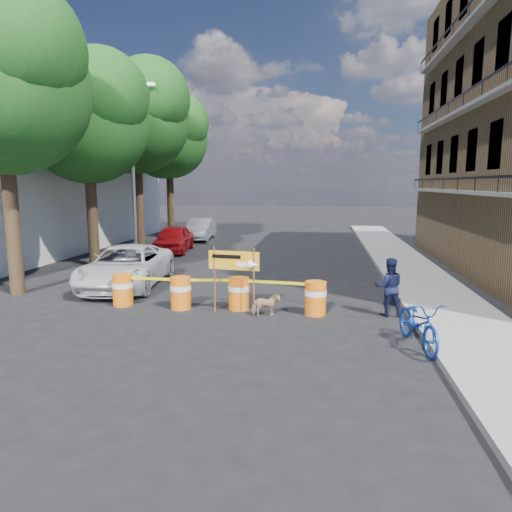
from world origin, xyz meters
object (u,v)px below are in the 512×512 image
(barrel_far_left, at_px, (123,289))
(bicycle, at_px, (420,301))
(barrel_far_right, at_px, (316,297))
(sedan_silver, at_px, (200,229))
(barrel_mid_left, at_px, (181,292))
(barrel_mid_right, at_px, (239,293))
(pedestrian, at_px, (389,287))
(detour_sign, at_px, (240,266))
(sedan_red, at_px, (174,239))
(dog, at_px, (266,305))
(suv_white, at_px, (127,266))

(barrel_far_left, relative_size, bicycle, 0.44)
(barrel_far_right, relative_size, sedan_silver, 0.22)
(barrel_mid_left, relative_size, barrel_mid_right, 1.00)
(barrel_mid_left, bearing_deg, pedestrian, 1.47)
(barrel_far_left, distance_m, barrel_mid_right, 3.36)
(detour_sign, bearing_deg, sedan_red, 124.53)
(barrel_far_right, xyz_separation_m, pedestrian, (1.91, 0.21, 0.30))
(pedestrian, relative_size, dog, 2.12)
(barrel_far_left, height_order, bicycle, bicycle)
(barrel_mid_right, xyz_separation_m, sedan_silver, (-5.26, 15.32, 0.19))
(barrel_mid_left, bearing_deg, dog, -9.64)
(pedestrian, xyz_separation_m, sedan_silver, (-9.28, 15.34, -0.11))
(sedan_red, distance_m, sedan_silver, 5.17)
(pedestrian, height_order, suv_white, pedestrian)
(barrel_mid_left, distance_m, barrel_far_right, 3.73)
(pedestrian, height_order, dog, pedestrian)
(bicycle, relative_size, sedan_red, 0.51)
(barrel_far_left, distance_m, dog, 4.22)
(pedestrian, bearing_deg, bicycle, 95.62)
(barrel_far_left, bearing_deg, bicycle, -16.58)
(detour_sign, bearing_deg, barrel_far_left, -178.93)
(pedestrian, xyz_separation_m, bicycle, (0.30, -2.35, 0.24))
(barrel_far_left, bearing_deg, barrel_mid_left, -2.80)
(barrel_far_left, relative_size, barrel_mid_left, 1.00)
(suv_white, bearing_deg, sedan_red, 91.57)
(barrel_mid_left, distance_m, sedan_red, 10.94)
(barrel_mid_right, relative_size, suv_white, 0.18)
(detour_sign, distance_m, sedan_silver, 16.71)
(detour_sign, relative_size, dog, 2.48)
(sedan_silver, bearing_deg, detour_sign, -75.67)
(dog, bearing_deg, barrel_mid_right, 41.34)
(dog, bearing_deg, detour_sign, 68.83)
(barrel_mid_right, height_order, dog, barrel_mid_right)
(detour_sign, xyz_separation_m, bicycle, (4.19, -1.88, -0.30))
(barrel_mid_left, bearing_deg, barrel_mid_right, 5.94)
(suv_white, bearing_deg, sedan_silver, 88.84)
(barrel_mid_right, relative_size, detour_sign, 0.50)
(barrel_mid_right, bearing_deg, suv_white, 152.00)
(barrel_far_left, relative_size, detour_sign, 0.50)
(barrel_mid_left, relative_size, detour_sign, 0.50)
(barrel_mid_right, relative_size, sedan_silver, 0.22)
(suv_white, bearing_deg, barrel_mid_right, -33.42)
(detour_sign, distance_m, suv_white, 5.25)
(detour_sign, relative_size, suv_white, 0.36)
(dog, bearing_deg, sedan_red, 15.91)
(dog, bearing_deg, barrel_mid_left, 66.75)
(barrel_far_right, xyz_separation_m, dog, (-1.28, -0.35, -0.16))
(pedestrian, bearing_deg, dog, 8.27)
(barrel_mid_right, height_order, sedan_red, sedan_red)
(barrel_far_right, relative_size, dog, 1.24)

